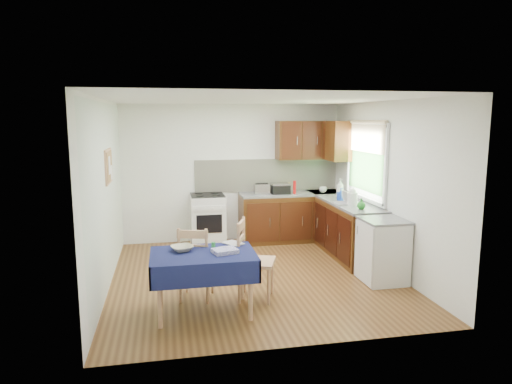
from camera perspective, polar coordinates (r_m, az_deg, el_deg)
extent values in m
plane|color=#523015|center=(6.67, -0.18, -10.47)|extent=(4.20, 4.20, 0.00)
cube|color=white|center=(6.29, -0.19, 11.51)|extent=(4.00, 4.20, 0.02)
cube|color=silver|center=(8.41, -2.95, 2.38)|extent=(4.00, 0.02, 2.50)
cube|color=silver|center=(4.36, 5.15, -4.04)|extent=(4.00, 0.02, 2.50)
cube|color=silver|center=(6.30, -18.35, -0.38)|extent=(0.02, 4.20, 2.50)
cube|color=silver|center=(7.02, 16.04, 0.68)|extent=(0.02, 4.20, 2.50)
cube|color=black|center=(8.48, 4.45, -3.21)|extent=(1.90, 0.60, 0.86)
cube|color=black|center=(7.63, 11.52, -4.76)|extent=(0.60, 1.70, 0.86)
cube|color=slate|center=(8.39, 4.48, -0.21)|extent=(1.90, 0.60, 0.04)
cube|color=slate|center=(7.54, 11.63, -1.44)|extent=(0.60, 1.70, 0.04)
cube|color=slate|center=(8.59, 8.66, -0.07)|extent=(0.60, 0.60, 0.04)
cube|color=beige|center=(8.52, 1.40, 2.14)|extent=(2.70, 0.02, 0.60)
cube|color=black|center=(8.51, 6.62, 6.46)|extent=(1.20, 0.35, 0.70)
cube|color=black|center=(8.26, 10.35, 6.29)|extent=(0.35, 0.50, 0.70)
cube|color=silver|center=(8.20, -6.06, -3.52)|extent=(0.60, 0.60, 0.90)
cube|color=black|center=(8.11, -6.12, -0.38)|extent=(0.58, 0.58, 0.02)
cube|color=black|center=(7.90, -5.86, -4.00)|extent=(0.44, 0.01, 0.32)
cube|color=#254E20|center=(7.61, 13.61, 3.31)|extent=(0.01, 1.40, 0.85)
cube|color=silver|center=(7.57, 13.70, 8.21)|extent=(0.04, 1.48, 0.06)
cube|color=silver|center=(7.68, 13.36, -0.78)|extent=(0.04, 1.48, 0.06)
cube|color=beige|center=(7.57, 13.53, 6.55)|extent=(0.02, 1.36, 0.44)
cube|color=silver|center=(6.58, 15.58, -7.21)|extent=(0.55, 0.58, 0.85)
cube|color=slate|center=(6.47, 15.75, -3.43)|extent=(0.58, 0.60, 0.03)
cube|color=tan|center=(6.54, -17.98, 3.08)|extent=(0.02, 0.62, 0.47)
cube|color=#A46F44|center=(6.54, -17.85, 3.09)|extent=(0.01, 0.56, 0.41)
cube|color=white|center=(6.46, -17.84, 3.19)|extent=(0.00, 0.18, 0.24)
cube|color=white|center=(6.67, -17.60, 2.34)|extent=(0.00, 0.15, 0.20)
cube|color=#0F133C|center=(5.30, -6.64, -7.75)|extent=(1.15, 0.77, 0.03)
cube|color=#0F133C|center=(4.96, -6.23, -10.33)|extent=(1.19, 0.02, 0.26)
cube|color=#0F133C|center=(5.71, -6.95, -7.72)|extent=(1.19, 0.02, 0.26)
cube|color=#0F133C|center=(5.32, -13.00, -9.15)|extent=(0.02, 0.81, 0.26)
cube|color=#0F133C|center=(5.41, -0.34, -8.61)|extent=(0.02, 0.81, 0.26)
cylinder|color=tan|center=(5.12, -11.96, -12.80)|extent=(0.05, 0.05, 0.69)
cylinder|color=tan|center=(5.19, -0.68, -12.26)|extent=(0.05, 0.05, 0.69)
cylinder|color=tan|center=(5.69, -11.91, -10.52)|extent=(0.05, 0.05, 0.69)
cylinder|color=tan|center=(5.76, -1.81, -10.08)|extent=(0.05, 0.05, 0.69)
cube|color=tan|center=(5.82, -7.48, -8.89)|extent=(0.52, 0.52, 0.04)
cube|color=tan|center=(5.56, -7.95, -6.05)|extent=(0.37, 0.13, 0.30)
cylinder|color=tan|center=(6.02, -5.50, -10.49)|extent=(0.04, 0.04, 0.45)
cylinder|color=tan|center=(6.09, -8.67, -10.33)|extent=(0.04, 0.04, 0.45)
cylinder|color=tan|center=(5.71, -6.11, -11.61)|extent=(0.04, 0.04, 0.45)
cylinder|color=tan|center=(5.78, -9.46, -11.42)|extent=(0.04, 0.04, 0.45)
cube|color=tan|center=(5.75, 0.02, -8.74)|extent=(0.57, 0.57, 0.04)
cube|color=tan|center=(5.67, -1.89, -5.08)|extent=(0.17, 0.39, 0.32)
cylinder|color=tan|center=(5.63, 1.58, -11.68)|extent=(0.04, 0.04, 0.48)
cylinder|color=tan|center=(5.97, 2.03, -10.47)|extent=(0.04, 0.04, 0.48)
cylinder|color=tan|center=(5.69, -2.09, -11.48)|extent=(0.04, 0.04, 0.48)
cylinder|color=tan|center=(6.02, -1.43, -10.29)|extent=(0.04, 0.04, 0.48)
cube|color=#B0B0B4|center=(8.18, 0.72, 0.37)|extent=(0.27, 0.16, 0.19)
cube|color=black|center=(8.16, 0.72, 1.09)|extent=(0.23, 0.02, 0.02)
cube|color=black|center=(8.27, 3.02, 0.34)|extent=(0.32, 0.28, 0.15)
cube|color=#B0B0B4|center=(8.26, 3.02, 1.01)|extent=(0.32, 0.28, 0.03)
cylinder|color=red|center=(8.22, 4.84, 0.58)|extent=(0.05, 0.05, 0.24)
cube|color=gold|center=(8.47, 3.78, 0.60)|extent=(0.13, 0.08, 0.17)
cube|color=gray|center=(7.42, 11.34, -1.36)|extent=(0.42, 0.32, 0.02)
cylinder|color=silver|center=(7.41, 11.36, -0.67)|extent=(0.05, 0.20, 0.20)
cylinder|color=silver|center=(7.29, 11.94, -0.85)|extent=(0.16, 0.16, 0.20)
sphere|color=silver|center=(7.27, 11.97, 0.09)|extent=(0.10, 0.10, 0.10)
imported|color=white|center=(8.46, 8.37, 0.30)|extent=(0.16, 0.16, 0.11)
imported|color=silver|center=(7.90, 10.47, 0.44)|extent=(0.15, 0.15, 0.33)
imported|color=#1F44BA|center=(7.67, 10.55, -0.28)|extent=(0.11, 0.11, 0.21)
imported|color=#217B22|center=(6.99, 13.03, -1.47)|extent=(0.14, 0.14, 0.16)
imported|color=beige|center=(5.41, -9.22, -6.96)|extent=(0.32, 0.32, 0.06)
imported|color=white|center=(5.57, -3.54, -6.60)|extent=(0.28, 0.30, 0.02)
cylinder|color=#248438|center=(5.38, -5.34, -6.77)|extent=(0.05, 0.05, 0.10)
cube|color=navy|center=(5.28, -3.91, -7.35)|extent=(0.32, 0.28, 0.05)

